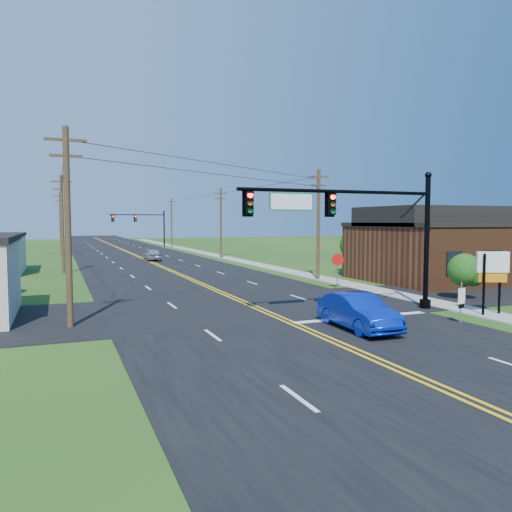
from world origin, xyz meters
name	(u,v)px	position (x,y,z in m)	size (l,w,h in m)	color
ground	(378,364)	(0.00, 0.00, 0.00)	(260.00, 260.00, 0.00)	#1B3F12
road_main	(142,259)	(0.00, 50.00, 0.02)	(16.00, 220.00, 0.04)	black
road_cross	(250,307)	(0.00, 12.00, 0.02)	(70.00, 10.00, 0.04)	black
sidewalk	(248,262)	(10.50, 40.00, 0.04)	(2.00, 160.00, 0.08)	gray
signal_mast_main	(357,222)	(4.34, 8.00, 4.75)	(11.30, 0.60, 7.48)	black
signal_mast_far	(141,223)	(4.44, 80.00, 4.55)	(10.98, 0.60, 7.48)	black
brick_building	(452,251)	(20.00, 18.00, 2.35)	(14.20, 11.20, 4.70)	#572E19
utility_pole_left_a	(68,223)	(-9.50, 10.00, 4.72)	(1.80, 0.28, 9.00)	#3B271A
utility_pole_left_b	(62,222)	(-9.50, 35.00, 4.72)	(1.80, 0.28, 9.00)	#3B271A
utility_pole_left_c	(60,222)	(-9.50, 62.00, 4.72)	(1.80, 0.28, 9.00)	#3B271A
utility_pole_right_a	(318,222)	(9.80, 22.00, 4.72)	(1.80, 0.28, 9.00)	#3B271A
utility_pole_right_b	(221,222)	(9.80, 48.00, 4.72)	(1.80, 0.28, 9.00)	#3B271A
utility_pole_right_c	(172,222)	(9.80, 78.00, 4.72)	(1.80, 0.28, 9.00)	#3B271A
tree_right_back	(356,245)	(16.00, 26.00, 2.60)	(3.00, 3.00, 4.10)	#3B271A
shrub_corner	(464,270)	(13.00, 9.50, 1.85)	(2.00, 2.00, 2.86)	#3B271A
blue_car	(358,312)	(2.32, 4.75, 0.79)	(1.67, 4.80, 1.58)	#07209F
distant_car	(152,255)	(0.70, 46.99, 0.73)	(1.72, 4.27, 1.46)	#9D9DA1
route_sign	(461,300)	(7.50, 4.04, 1.15)	(0.49, 0.12, 1.97)	slate
stop_sign	(338,263)	(8.50, 16.77, 1.84)	(0.88, 0.30, 2.55)	slate
pylon_sign	(492,269)	(10.50, 5.09, 2.40)	(1.55, 0.86, 3.28)	black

